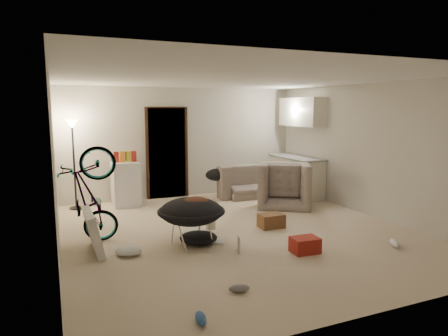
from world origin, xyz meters
name	(u,v)px	position (x,y,z in m)	size (l,w,h in m)	color
floor	(238,232)	(0.00, 0.00, -0.01)	(5.50, 6.00, 0.02)	beige
ceiling	(238,78)	(0.00, 0.00, 2.51)	(5.50, 6.00, 0.02)	white
wall_back	(183,143)	(0.00, 3.01, 1.25)	(5.50, 0.02, 2.50)	beige
wall_front	(373,193)	(0.00, -3.01, 1.25)	(5.50, 0.02, 2.50)	beige
wall_left	(54,167)	(-2.76, 0.00, 1.25)	(0.02, 6.00, 2.50)	beige
wall_right	(370,150)	(2.76, 0.00, 1.25)	(0.02, 6.00, 2.50)	beige
doorway	(167,153)	(-0.40, 2.97, 1.02)	(0.85, 0.10, 2.04)	black
door_trim	(167,153)	(-0.40, 2.94, 1.02)	(0.97, 0.04, 2.10)	#341D12
floor_lamp	(73,145)	(-2.40, 2.65, 1.31)	(0.28, 0.28, 1.81)	black
kitchen_counter	(296,177)	(2.43, 2.00, 0.44)	(0.60, 1.50, 0.88)	beige
counter_top	(296,157)	(2.43, 2.00, 0.90)	(0.64, 1.54, 0.04)	gray
kitchen_uppers	(302,112)	(2.56, 2.00, 1.95)	(0.38, 1.40, 0.65)	beige
sofa	(255,183)	(1.58, 2.45, 0.28)	(1.92, 0.75, 0.56)	#373F38
armchair	(284,188)	(1.72, 1.34, 0.34)	(1.05, 0.92, 0.68)	#373F38
bicycle	(91,218)	(-2.30, 0.29, 0.40)	(0.53, 1.52, 0.80)	black
book_asset	(240,254)	(-0.43, -1.00, 0.01)	(0.18, 0.24, 0.02)	maroon
mini_fridge	(126,184)	(-1.41, 2.55, 0.46)	(0.55, 0.55, 0.93)	white
snack_box_0	(116,159)	(-1.58, 2.55, 1.00)	(0.10, 0.07, 0.30)	maroon
snack_box_1	(122,159)	(-1.46, 2.55, 1.00)	(0.10, 0.07, 0.30)	orange
snack_box_2	(128,158)	(-1.34, 2.55, 1.00)	(0.10, 0.07, 0.30)	gold
snack_box_3	(134,158)	(-1.22, 2.55, 1.00)	(0.10, 0.07, 0.30)	maroon
saucer_chair	(191,217)	(-0.92, -0.34, 0.43)	(1.01, 1.01, 0.72)	silver
hoodie	(195,204)	(-0.87, -0.37, 0.63)	(0.48, 0.40, 0.22)	#492519
sofa_drape	(218,175)	(0.63, 2.45, 0.54)	(0.56, 0.46, 0.28)	black
tv_box	(93,231)	(-2.30, -0.06, 0.30)	(0.11, 0.91, 0.60)	silver
drink_case_a	(271,221)	(0.62, -0.03, 0.12)	(0.42, 0.30, 0.24)	brown
drink_case_b	(305,245)	(0.46, -1.28, 0.11)	(0.38, 0.28, 0.22)	maroon
juicer	(211,223)	(-0.37, 0.29, 0.11)	(0.18, 0.18, 0.26)	beige
newspaper	(201,231)	(-0.57, 0.25, 0.00)	(0.40, 0.53, 0.01)	beige
book_blue	(203,237)	(-0.66, -0.11, 0.02)	(0.24, 0.32, 0.03)	#2B599C
book_white	(218,241)	(-0.51, -0.37, 0.01)	(0.20, 0.26, 0.02)	silver
shoe_0	(170,206)	(-0.63, 1.96, 0.05)	(0.26, 0.11, 0.10)	#2B599C
shoe_2	(201,318)	(-1.54, -2.48, 0.05)	(0.24, 0.10, 0.09)	#2B599C
shoe_3	(239,289)	(-0.93, -2.04, 0.04)	(0.24, 0.10, 0.09)	slate
shoe_4	(394,243)	(1.83, -1.58, 0.05)	(0.29, 0.12, 0.11)	white
clothes_lump_a	(199,238)	(-0.81, -0.33, 0.09)	(0.57, 0.49, 0.18)	black
clothes_lump_b	(196,205)	(-0.11, 1.79, 0.06)	(0.41, 0.36, 0.12)	black
clothes_lump_c	(128,251)	(-1.87, -0.39, 0.06)	(0.37, 0.32, 0.11)	silver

